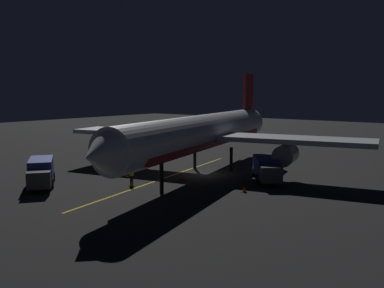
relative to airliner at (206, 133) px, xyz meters
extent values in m
cube|color=black|center=(-0.13, 0.60, -4.50)|extent=(180.00, 180.00, 0.20)
cube|color=gold|center=(1.88, 4.60, -4.39)|extent=(5.03, 28.36, 0.01)
cylinder|color=silver|center=(-0.13, 0.60, 0.19)|extent=(10.94, 33.55, 3.72)
cube|color=maroon|center=(-0.13, 0.60, -0.83)|extent=(9.66, 28.59, 0.67)
cone|color=silver|center=(-4.03, 18.06, 0.19)|extent=(4.21, 3.70, 3.64)
cone|color=silver|center=(3.88, -17.40, 0.19)|extent=(4.24, 5.08, 3.35)
cube|color=maroon|center=(3.30, -14.79, 4.50)|extent=(1.14, 3.59, 4.89)
cube|color=silver|center=(-9.06, -3.11, -0.36)|extent=(15.99, 8.02, 0.50)
cylinder|color=slate|center=(-8.57, -1.77, -1.76)|extent=(2.75, 3.58, 2.10)
cube|color=silver|center=(9.52, 1.04, -0.36)|extent=(15.99, 8.02, 0.50)
cylinder|color=slate|center=(8.51, 2.04, -1.76)|extent=(2.75, 3.58, 2.10)
cylinder|color=black|center=(-2.14, 9.60, -3.03)|extent=(0.43, 0.43, 2.73)
cylinder|color=black|center=(-1.73, -2.50, -3.03)|extent=(0.43, 0.43, 2.73)
cylinder|color=black|center=(2.63, -1.52, -3.03)|extent=(0.43, 0.43, 2.73)
cube|color=navy|center=(9.08, 14.27, -2.90)|extent=(5.01, 4.45, 2.10)
cube|color=#38383D|center=(6.47, 16.18, -3.20)|extent=(2.63, 2.67, 1.50)
cylinder|color=black|center=(7.76, 15.23, -3.95)|extent=(2.09, 2.40, 0.90)
cylinder|color=black|center=(10.40, 13.31, -3.95)|extent=(2.09, 2.40, 0.90)
cube|color=navy|center=(-6.72, -1.13, -3.04)|extent=(4.46, 5.05, 1.82)
cube|color=#38383D|center=(-8.63, 1.50, -3.20)|extent=(2.67, 2.63, 1.50)
cylinder|color=black|center=(-7.69, 0.20, -3.95)|extent=(2.40, 2.08, 0.90)
cylinder|color=black|center=(-5.75, -2.47, -3.95)|extent=(2.40, 2.08, 0.90)
cylinder|color=black|center=(2.44, 8.82, -3.97)|extent=(0.32, 0.32, 0.85)
cylinder|color=yellow|center=(2.44, 8.82, -3.22)|extent=(0.40, 0.40, 0.65)
sphere|color=tan|center=(2.44, 8.82, -2.78)|extent=(0.24, 0.24, 0.24)
cone|color=#EA590F|center=(-7.83, 4.96, -4.12)|extent=(0.36, 0.36, 0.55)
cube|color=black|center=(-7.83, 4.96, -4.38)|extent=(0.50, 0.50, 0.03)
cone|color=#EA590F|center=(-0.21, 4.11, -4.12)|extent=(0.36, 0.36, 0.55)
cube|color=black|center=(-0.21, 4.11, -4.38)|extent=(0.50, 0.50, 0.03)
cone|color=#EA590F|center=(1.72, 9.49, -4.12)|extent=(0.36, 0.36, 0.55)
cube|color=black|center=(1.72, 9.49, -4.38)|extent=(0.50, 0.50, 0.03)
cone|color=#EA590F|center=(5.27, 6.75, -4.12)|extent=(0.36, 0.36, 0.55)
cube|color=black|center=(5.27, 6.75, -4.38)|extent=(0.50, 0.50, 0.03)
camera|label=1|loc=(-26.19, 36.46, 4.50)|focal=38.95mm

